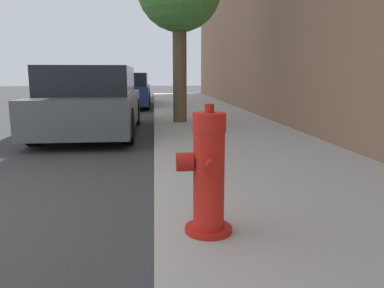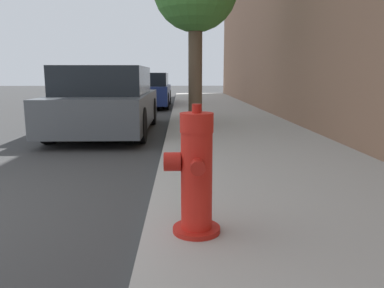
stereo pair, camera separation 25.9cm
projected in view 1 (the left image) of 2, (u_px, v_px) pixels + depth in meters
sidewalk_slab at (325, 214)px, 3.14m from camera, size 2.85×40.00×0.12m
fire_hydrant at (208, 175)px, 2.57m from camera, size 0.39×0.41×0.90m
parked_car_near at (92, 102)px, 7.71m from camera, size 1.82×4.21×1.38m
parked_car_mid at (127, 91)px, 14.08m from camera, size 1.70×3.98×1.28m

